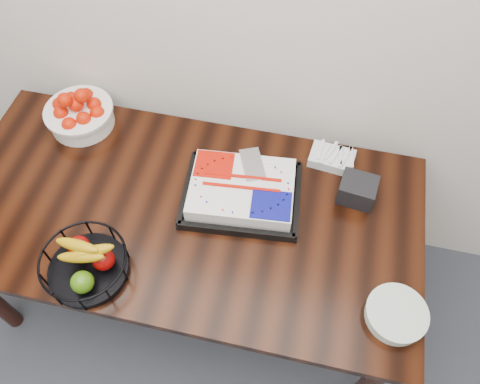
% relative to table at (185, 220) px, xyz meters
% --- Properties ---
extents(table, '(1.80, 0.90, 0.75)m').
position_rel_table_xyz_m(table, '(0.00, 0.00, 0.00)').
color(table, black).
rests_on(table, ground).
extents(cake_tray, '(0.47, 0.39, 0.09)m').
position_rel_table_xyz_m(cake_tray, '(0.21, 0.10, 0.13)').
color(cake_tray, black).
rests_on(cake_tray, table).
extents(tangerine_bowl, '(0.29, 0.29, 0.18)m').
position_rel_table_xyz_m(tangerine_bowl, '(-0.54, 0.32, 0.16)').
color(tangerine_bowl, white).
rests_on(tangerine_bowl, table).
extents(fruit_basket, '(0.29, 0.29, 0.16)m').
position_rel_table_xyz_m(fruit_basket, '(-0.24, -0.32, 0.15)').
color(fruit_basket, black).
rests_on(fruit_basket, table).
extents(plate_stack, '(0.20, 0.20, 0.05)m').
position_rel_table_xyz_m(plate_stack, '(0.80, -0.25, 0.11)').
color(plate_stack, white).
rests_on(plate_stack, table).
extents(fork_bag, '(0.19, 0.13, 0.05)m').
position_rel_table_xyz_m(fork_bag, '(0.52, 0.35, 0.11)').
color(fork_bag, silver).
rests_on(fork_bag, table).
extents(napkin_box, '(0.15, 0.13, 0.10)m').
position_rel_table_xyz_m(napkin_box, '(0.63, 0.20, 0.13)').
color(napkin_box, black).
rests_on(napkin_box, table).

